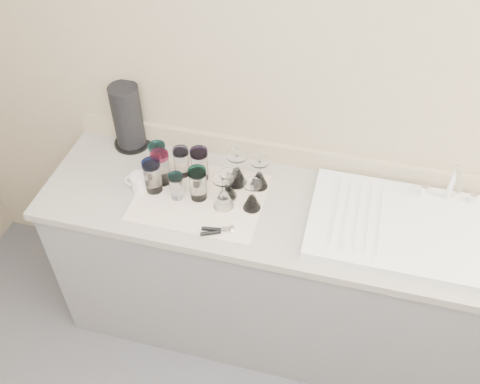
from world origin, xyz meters
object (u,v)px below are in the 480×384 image
(goblet_back_right, at_px, (259,177))
(tumbler_magenta, at_px, (153,176))
(tumbler_purple, at_px, (200,164))
(sink_unit, at_px, (411,228))
(goblet_front_left, at_px, (223,196))
(goblet_back_left, at_px, (237,174))
(white_mug, at_px, (139,182))
(tumbler_extra, at_px, (161,168))
(tumbler_lavender, at_px, (198,184))
(goblet_front_right, at_px, (252,200))
(can_opener, at_px, (217,231))
(tumbler_cyan, at_px, (182,162))
(tumbler_teal, at_px, (158,158))
(paper_towel_roll, at_px, (128,118))
(tumbler_blue, at_px, (176,186))
(goblet_extra, at_px, (228,188))

(goblet_back_right, bearing_deg, tumbler_magenta, -162.70)
(tumbler_purple, bearing_deg, sink_unit, -5.07)
(tumbler_purple, relative_size, goblet_front_left, 1.00)
(goblet_back_left, xyz_separation_m, white_mug, (-0.41, -0.14, -0.02))
(tumbler_extra, height_order, goblet_front_left, tumbler_extra)
(tumbler_lavender, relative_size, goblet_front_right, 1.11)
(can_opener, bearing_deg, tumbler_cyan, 130.12)
(tumbler_lavender, xyz_separation_m, goblet_back_right, (0.24, 0.13, -0.03))
(tumbler_teal, relative_size, white_mug, 1.35)
(goblet_back_left, bearing_deg, tumbler_magenta, -158.97)
(goblet_front_left, height_order, white_mug, goblet_front_left)
(tumbler_magenta, xyz_separation_m, paper_towel_roll, (-0.22, 0.28, 0.07))
(can_opener, bearing_deg, tumbler_magenta, 153.13)
(tumbler_blue, bearing_deg, tumbler_lavender, 13.07)
(sink_unit, relative_size, goblet_back_right, 5.64)
(goblet_extra, bearing_deg, tumbler_extra, 176.95)
(tumbler_blue, distance_m, goblet_front_left, 0.21)
(tumbler_extra, xyz_separation_m, white_mug, (-0.08, -0.06, -0.05))
(goblet_front_right, distance_m, white_mug, 0.50)
(tumbler_magenta, xyz_separation_m, can_opener, (0.34, -0.17, -0.07))
(goblet_back_left, distance_m, goblet_extra, 0.09)
(goblet_back_left, distance_m, can_opener, 0.31)
(goblet_extra, bearing_deg, tumbler_lavender, -163.28)
(can_opener, bearing_deg, tumbler_teal, 140.97)
(goblet_front_right, bearing_deg, sink_unit, 3.46)
(tumbler_purple, relative_size, tumbler_extra, 0.99)
(sink_unit, xyz_separation_m, goblet_back_right, (-0.66, 0.10, 0.04))
(goblet_back_left, bearing_deg, tumbler_teal, -177.92)
(goblet_extra, height_order, paper_towel_roll, paper_towel_roll)
(tumbler_lavender, bearing_deg, paper_towel_roll, 147.37)
(sink_unit, xyz_separation_m, tumbler_lavender, (-0.89, -0.03, 0.07))
(tumbler_blue, bearing_deg, paper_towel_roll, 138.75)
(tumbler_magenta, bearing_deg, tumbler_cyan, 55.34)
(can_opener, relative_size, paper_towel_roll, 0.42)
(tumbler_blue, bearing_deg, tumbler_cyan, 100.06)
(tumbler_purple, bearing_deg, can_opener, -60.59)
(can_opener, xyz_separation_m, paper_towel_roll, (-0.56, 0.45, 0.14))
(paper_towel_roll, bearing_deg, tumbler_lavender, -32.63)
(tumbler_lavender, height_order, can_opener, tumbler_lavender)
(paper_towel_roll, bearing_deg, tumbler_cyan, -25.94)
(goblet_front_left, relative_size, can_opener, 1.18)
(goblet_front_right, relative_size, goblet_extra, 1.04)
(tumbler_teal, distance_m, goblet_back_left, 0.36)
(tumbler_cyan, distance_m, can_opener, 0.39)
(tumbler_cyan, height_order, goblet_front_right, tumbler_cyan)
(tumbler_blue, height_order, tumbler_lavender, tumbler_lavender)
(tumbler_blue, xyz_separation_m, tumbler_lavender, (0.09, 0.02, 0.02))
(tumbler_purple, bearing_deg, paper_towel_roll, 158.54)
(goblet_back_right, distance_m, goblet_front_left, 0.19)
(tumbler_blue, xyz_separation_m, paper_towel_roll, (-0.33, 0.29, 0.09))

